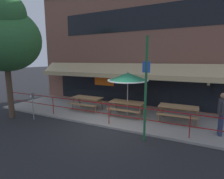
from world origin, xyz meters
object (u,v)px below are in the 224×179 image
picnic_table_centre (127,105)px  parking_meter_near (32,98)px  street_sign_pole (146,89)px  picnic_table_left (87,100)px  pedestrian_walking (222,112)px  street_tree_curbside (4,35)px  picnic_table_right (178,109)px  patio_umbrella_centre (128,77)px

picnic_table_centre → parking_meter_near: (-4.21, -2.47, 0.44)m
street_sign_pole → parking_meter_near: bearing=-178.2°
picnic_table_left → parking_meter_near: bearing=-123.7°
pedestrian_walking → street_sign_pole: size_ratio=0.44×
pedestrian_walking → parking_meter_near: size_ratio=1.20×
street_sign_pole → street_tree_curbside: (-7.04, -0.52, 2.24)m
pedestrian_walking → street_tree_curbside: size_ratio=0.28×
picnic_table_centre → pedestrian_walking: 4.30m
picnic_table_left → parking_meter_near: (-1.65, -2.48, 0.44)m
picnic_table_right → pedestrian_walking: size_ratio=1.05×
picnic_table_left → street_tree_curbside: street_tree_curbside is taller
picnic_table_centre → pedestrian_walking: (4.23, -0.70, 0.35)m
street_tree_curbside → picnic_table_centre: bearing=27.4°
parking_meter_near → patio_umbrella_centre: bearing=31.0°
picnic_table_left → picnic_table_right: 5.11m
picnic_table_left → parking_meter_near: 3.01m
picnic_table_centre → patio_umbrella_centre: patio_umbrella_centre is taller
street_sign_pole → pedestrian_walking: bearing=31.2°
picnic_table_left → street_tree_curbside: 5.37m
picnic_table_right → parking_meter_near: (-6.76, -2.71, 0.44)m
picnic_table_left → picnic_table_centre: bearing=-0.2°
street_tree_curbside → street_sign_pole: bearing=4.2°
picnic_table_centre → street_sign_pole: bearing=-55.1°
picnic_table_centre → parking_meter_near: size_ratio=1.27×
patio_umbrella_centre → street_sign_pole: 2.85m
picnic_table_left → patio_umbrella_centre: patio_umbrella_centre is taller
patio_umbrella_centre → street_tree_curbside: bearing=-152.1°
picnic_table_centre → patio_umbrella_centre: size_ratio=0.76×
picnic_table_right → street_sign_pole: 3.00m
picnic_table_left → street_sign_pole: bearing=-29.0°
patio_umbrella_centre → street_tree_curbside: size_ratio=0.38×
pedestrian_walking → street_sign_pole: (-2.63, -1.59, 0.95)m
patio_umbrella_centre → street_tree_curbside: 6.49m
picnic_table_left → patio_umbrella_centre: bearing=1.2°
pedestrian_walking → street_tree_curbside: (-9.67, -2.11, 3.19)m
street_sign_pole → street_tree_curbside: size_ratio=0.63×
parking_meter_near → picnic_table_left: bearing=56.3°
pedestrian_walking → parking_meter_near: (-8.44, -1.77, 0.09)m
pedestrian_walking → parking_meter_near: bearing=-168.1°
parking_meter_near → street_tree_curbside: size_ratio=0.23×
street_sign_pole → picnic_table_right: bearing=69.3°
picnic_table_centre → picnic_table_right: (2.55, 0.24, 0.00)m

